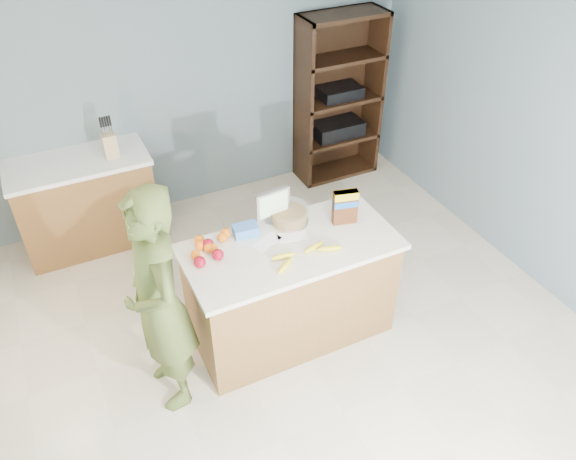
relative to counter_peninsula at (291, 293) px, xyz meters
name	(u,v)px	position (x,y,z in m)	size (l,w,h in m)	color
floor	(308,356)	(0.00, -0.30, -0.42)	(4.50, 5.00, 0.02)	beige
walls	(313,176)	(0.00, -0.30, 1.24)	(4.52, 5.02, 2.51)	slate
counter_peninsula	(291,293)	(0.00, 0.00, 0.00)	(1.56, 0.76, 0.90)	brown
back_cabinet	(87,202)	(-1.20, 1.90, 0.04)	(1.24, 0.62, 0.90)	brown
shelving_unit	(336,100)	(1.55, 2.05, 0.45)	(0.90, 0.40, 1.80)	black
person	(159,304)	(-1.02, -0.13, 0.45)	(0.63, 0.41, 1.73)	#455322
knife_block	(110,145)	(-0.89, 1.83, 0.60)	(0.12, 0.10, 0.31)	tan
envelopes	(280,239)	(-0.05, 0.09, 0.49)	(0.44, 0.20, 0.00)	white
bananas	(303,254)	(0.02, -0.16, 0.51)	(0.55, 0.21, 0.04)	yellow
apples	(209,254)	(-0.58, 0.12, 0.53)	(0.22, 0.24, 0.08)	maroon
oranges	(209,244)	(-0.54, 0.22, 0.52)	(0.35, 0.22, 0.07)	orange
blue_carton	(246,230)	(-0.25, 0.25, 0.52)	(0.18, 0.12, 0.08)	blue
salad_bowl	(289,215)	(0.11, 0.26, 0.54)	(0.30, 0.30, 0.13)	#267219
tv	(273,205)	(0.00, 0.31, 0.64)	(0.28, 0.12, 0.28)	silver
cereal_box	(345,205)	(0.48, 0.07, 0.65)	(0.19, 0.11, 0.28)	#592B14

